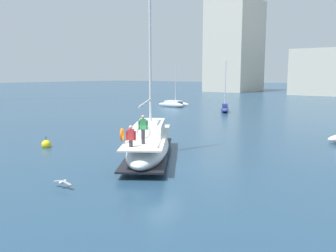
{
  "coord_description": "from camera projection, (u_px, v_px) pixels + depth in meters",
  "views": [
    {
      "loc": [
        11.92,
        -15.02,
        5.17
      ],
      "look_at": [
        -1.65,
        3.46,
        1.8
      ],
      "focal_mm": 37.62,
      "sensor_mm": 36.0,
      "label": 1
    }
  ],
  "objects": [
    {
      "name": "moored_sloop_near",
      "position": [
        225.0,
        108.0,
        48.89
      ],
      "size": [
        3.25,
        4.65,
        7.1
      ],
      "color": "navy",
      "rests_on": "ground"
    },
    {
      "name": "moored_sloop_far",
      "position": [
        174.0,
        103.0,
        56.79
      ],
      "size": [
        4.78,
        2.57,
        6.94
      ],
      "color": "white",
      "rests_on": "ground"
    },
    {
      "name": "main_sailboat",
      "position": [
        149.0,
        144.0,
        21.78
      ],
      "size": [
        7.3,
        9.33,
        11.77
      ],
      "color": "silver",
      "rests_on": "ground"
    },
    {
      "name": "ground_plane",
      "position": [
        155.0,
        167.0,
        19.71
      ],
      "size": [
        400.0,
        400.0,
        0.0
      ],
      "primitive_type": "plane",
      "color": "navy"
    },
    {
      "name": "mooring_buoy",
      "position": [
        46.0,
        145.0,
        25.13
      ],
      "size": [
        0.67,
        0.67,
        0.93
      ],
      "color": "yellow",
      "rests_on": "ground"
    },
    {
      "name": "seagull",
      "position": [
        62.0,
        182.0,
        16.08
      ],
      "size": [
        1.11,
        0.47,
        0.17
      ],
      "color": "silver",
      "rests_on": "ground"
    }
  ]
}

